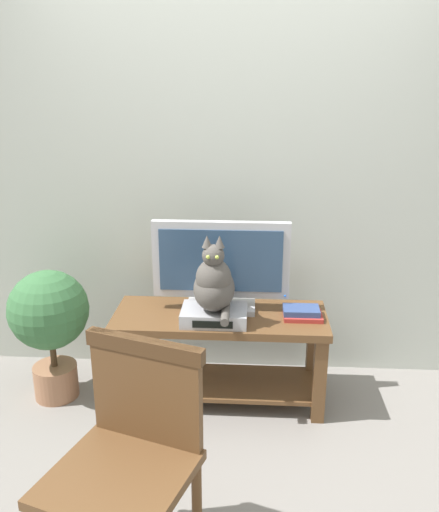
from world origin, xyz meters
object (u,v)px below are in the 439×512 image
tv (221,265)px  book_stack (302,313)px  media_box (214,315)px  wooden_chair (130,447)px  tv_stand (220,342)px  potted_plant (50,319)px  cat (214,283)px

tv → book_stack: tv is taller
tv → media_box: (-0.03, -0.17, -0.23)m
tv → wooden_chair: bearing=-101.5°
tv_stand → wooden_chair: 1.22m
book_stack → potted_plant: bearing=-178.9°
wooden_chair → tv: bearing=78.5°
tv → media_box: 0.29m
tv_stand → cat: cat is taller
tv_stand → cat: size_ratio=2.80×
media_box → tv_stand: bearing=75.0°
media_box → potted_plant: potted_plant is taller
media_box → potted_plant: size_ratio=0.45×
tv_stand → media_box: bearing=-105.0°
wooden_chair → potted_plant: bearing=122.4°
book_stack → potted_plant: size_ratio=0.27×
tv_stand → book_stack: (0.46, -0.01, 0.20)m
potted_plant → media_box: bearing=-3.5°
tv_stand → cat: (-0.02, -0.11, 0.41)m
wooden_chair → media_box: bearing=78.1°
tv_stand → media_box: (-0.03, -0.10, 0.22)m
tv_stand → media_box: size_ratio=3.38×
tv → media_box: tv is taller
tv → cat: bearing=-97.7°
cat → book_stack: size_ratio=1.99×
media_box → book_stack: bearing=10.0°
wooden_chair → book_stack: size_ratio=4.25×
cat → wooden_chair: cat is taller
tv_stand → book_stack: bearing=-1.5°
cat → media_box: bearing=94.2°
wooden_chair → potted_plant: 1.35m
cat → tv: bearing=82.3°
tv → wooden_chair: 1.30m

